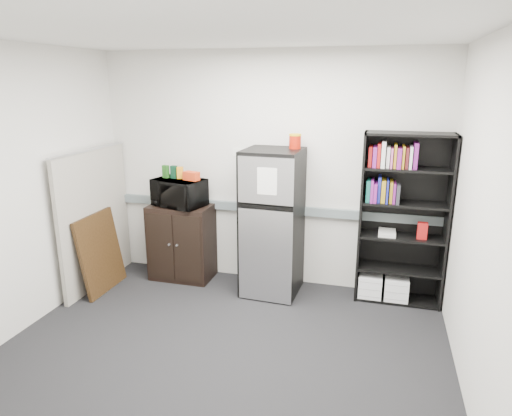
# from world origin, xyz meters

# --- Properties ---
(floor) EXTENTS (4.00, 4.00, 0.00)m
(floor) POSITION_xyz_m (0.00, 0.00, 0.00)
(floor) COLOR black
(floor) RESTS_ON ground
(wall_back) EXTENTS (4.00, 0.02, 2.70)m
(wall_back) POSITION_xyz_m (0.00, 1.75, 1.35)
(wall_back) COLOR silver
(wall_back) RESTS_ON floor
(wall_right) EXTENTS (0.02, 3.50, 2.70)m
(wall_right) POSITION_xyz_m (2.00, 0.00, 1.35)
(wall_right) COLOR silver
(wall_right) RESTS_ON floor
(wall_left) EXTENTS (0.02, 3.50, 2.70)m
(wall_left) POSITION_xyz_m (-2.00, 0.00, 1.35)
(wall_left) COLOR silver
(wall_left) RESTS_ON floor
(ceiling) EXTENTS (4.00, 3.50, 0.02)m
(ceiling) POSITION_xyz_m (0.00, 0.00, 2.70)
(ceiling) COLOR white
(ceiling) RESTS_ON wall_back
(electrical_raceway) EXTENTS (3.92, 0.05, 0.10)m
(electrical_raceway) POSITION_xyz_m (0.00, 1.72, 0.90)
(electrical_raceway) COLOR slate
(electrical_raceway) RESTS_ON wall_back
(wall_note) EXTENTS (0.14, 0.00, 0.10)m
(wall_note) POSITION_xyz_m (-0.35, 1.74, 1.55)
(wall_note) COLOR white
(wall_note) RESTS_ON wall_back
(bookshelf) EXTENTS (0.90, 0.34, 1.85)m
(bookshelf) POSITION_xyz_m (1.51, 1.57, 0.97)
(bookshelf) COLOR black
(bookshelf) RESTS_ON floor
(cubicle_partition) EXTENTS (0.06, 1.30, 1.62)m
(cubicle_partition) POSITION_xyz_m (-1.90, 1.08, 0.81)
(cubicle_partition) COLOR #9C968A
(cubicle_partition) RESTS_ON floor
(cabinet) EXTENTS (0.74, 0.49, 0.92)m
(cabinet) POSITION_xyz_m (-1.01, 1.50, 0.46)
(cabinet) COLOR black
(cabinet) RESTS_ON floor
(microwave) EXTENTS (0.66, 0.53, 0.32)m
(microwave) POSITION_xyz_m (-1.01, 1.48, 1.08)
(microwave) COLOR black
(microwave) RESTS_ON cabinet
(snack_box_a) EXTENTS (0.08, 0.06, 0.15)m
(snack_box_a) POSITION_xyz_m (-1.19, 1.52, 1.32)
(snack_box_a) COLOR #1D5117
(snack_box_a) RESTS_ON microwave
(snack_box_b) EXTENTS (0.08, 0.07, 0.15)m
(snack_box_b) POSITION_xyz_m (-1.08, 1.52, 1.32)
(snack_box_b) COLOR #0C3520
(snack_box_b) RESTS_ON microwave
(snack_box_c) EXTENTS (0.08, 0.07, 0.14)m
(snack_box_c) POSITION_xyz_m (-1.00, 1.52, 1.31)
(snack_box_c) COLOR orange
(snack_box_c) RESTS_ON microwave
(snack_bag) EXTENTS (0.20, 0.15, 0.10)m
(snack_bag) POSITION_xyz_m (-0.84, 1.47, 1.29)
(snack_bag) COLOR red
(snack_bag) RESTS_ON microwave
(refrigerator) EXTENTS (0.65, 0.67, 1.65)m
(refrigerator) POSITION_xyz_m (0.14, 1.42, 0.82)
(refrigerator) COLOR black
(refrigerator) RESTS_ON floor
(coffee_can) EXTENTS (0.13, 0.13, 0.18)m
(coffee_can) POSITION_xyz_m (0.35, 1.55, 1.74)
(coffee_can) COLOR #AB1807
(coffee_can) RESTS_ON refrigerator
(framed_poster) EXTENTS (0.18, 0.71, 0.90)m
(framed_poster) POSITION_xyz_m (-1.77, 0.93, 0.45)
(framed_poster) COLOR black
(framed_poster) RESTS_ON floor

